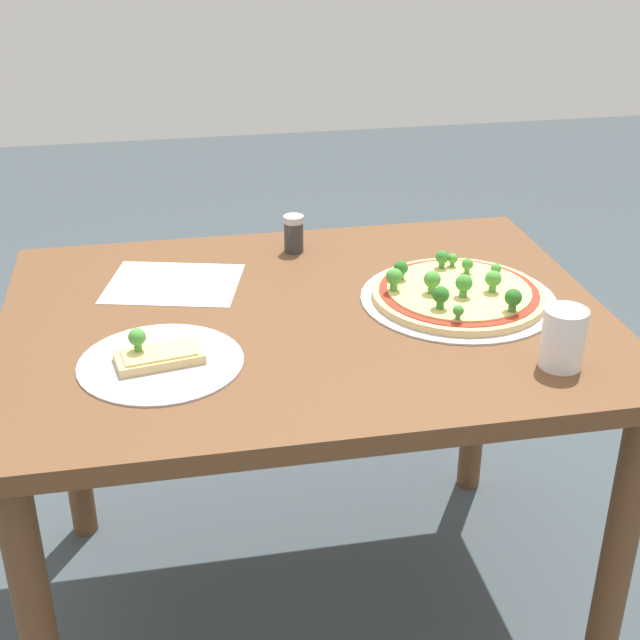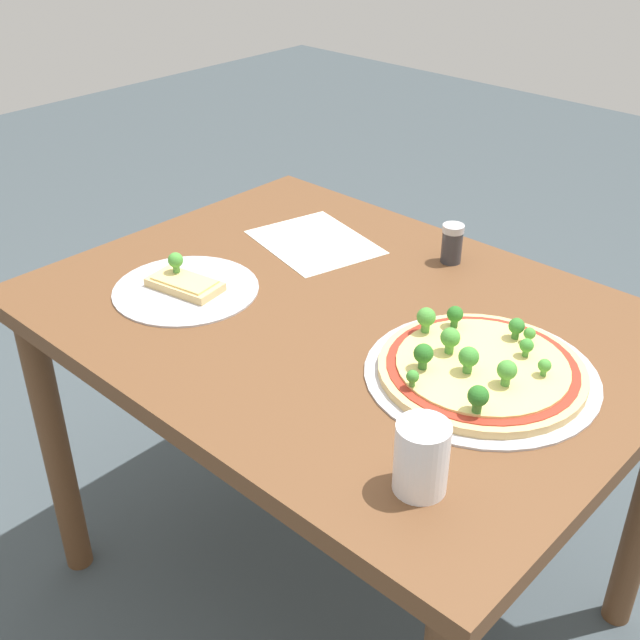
% 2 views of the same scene
% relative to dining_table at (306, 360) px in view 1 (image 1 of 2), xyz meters
% --- Properties ---
extents(ground_plane, '(8.00, 8.00, 0.00)m').
position_rel_dining_table_xyz_m(ground_plane, '(0.00, 0.00, -0.63)').
color(ground_plane, '#3D474C').
extents(dining_table, '(1.12, 0.84, 0.74)m').
position_rel_dining_table_xyz_m(dining_table, '(0.00, 0.00, 0.00)').
color(dining_table, brown).
rests_on(dining_table, ground_plane).
extents(pizza_tray_whole, '(0.38, 0.38, 0.07)m').
position_rel_dining_table_xyz_m(pizza_tray_whole, '(0.30, -0.00, 0.12)').
color(pizza_tray_whole, '#B7B7BC').
rests_on(pizza_tray_whole, dining_table).
extents(pizza_tray_slice, '(0.28, 0.28, 0.06)m').
position_rel_dining_table_xyz_m(pizza_tray_slice, '(-0.28, -0.14, 0.11)').
color(pizza_tray_slice, '#B7B7BC').
rests_on(pizza_tray_slice, dining_table).
extents(drinking_cup, '(0.07, 0.07, 0.10)m').
position_rel_dining_table_xyz_m(drinking_cup, '(0.38, -0.28, 0.15)').
color(drinking_cup, white).
rests_on(drinking_cup, dining_table).
extents(condiment_shaker, '(0.04, 0.04, 0.08)m').
position_rel_dining_table_xyz_m(condiment_shaker, '(0.03, 0.30, 0.14)').
color(condiment_shaker, '#333338').
rests_on(condiment_shaker, dining_table).
extents(paper_menu, '(0.30, 0.26, 0.00)m').
position_rel_dining_table_xyz_m(paper_menu, '(-0.24, 0.18, 0.10)').
color(paper_menu, silver).
rests_on(paper_menu, dining_table).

